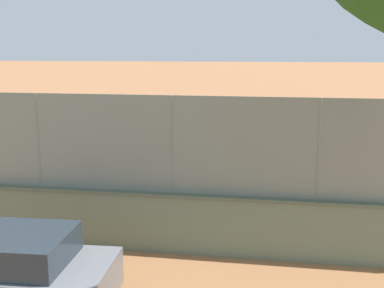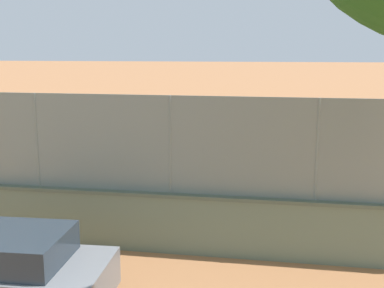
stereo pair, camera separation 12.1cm
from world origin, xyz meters
TOP-DOWN VIEW (x-y plane):
  - ground_plane at (0.00, 0.00)m, footprint 260.00×260.00m
  - player_baseline_waiting at (-2.74, -0.95)m, footprint 0.99×0.79m
  - player_near_wall_returning at (-4.14, 9.04)m, footprint 1.19×0.76m
  - sports_ball at (-2.88, 0.42)m, footprint 0.19×0.19m

SIDE VIEW (x-z plane):
  - ground_plane at x=0.00m, z-range 0.00..0.00m
  - sports_ball at x=-2.88m, z-range 0.00..0.19m
  - player_baseline_waiting at x=-2.74m, z-range 0.12..1.60m
  - player_near_wall_returning at x=-4.14m, z-range 0.16..1.86m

